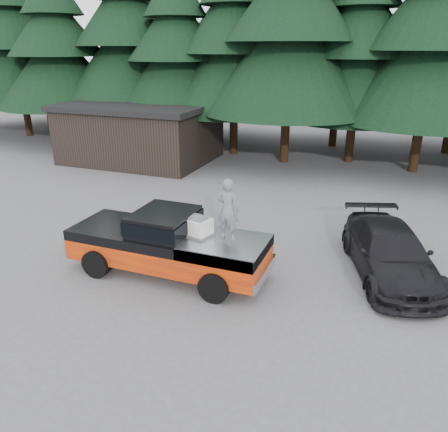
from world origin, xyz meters
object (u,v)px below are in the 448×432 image
(man_on_bed, at_px, (228,209))
(parked_car, at_px, (390,252))
(pickup_truck, at_px, (169,252))
(utility_building, at_px, (141,132))
(air_compressor, at_px, (198,227))

(man_on_bed, xyz_separation_m, parked_car, (4.25, 2.08, -1.48))
(pickup_truck, distance_m, man_on_bed, 2.37)
(pickup_truck, relative_size, utility_building, 0.71)
(air_compressor, xyz_separation_m, man_on_bed, (0.88, 0.07, 0.63))
(air_compressor, bearing_deg, utility_building, 143.39)
(utility_building, bearing_deg, pickup_truck, -55.79)
(air_compressor, distance_m, utility_building, 14.85)
(pickup_truck, height_order, man_on_bed, man_on_bed)
(air_compressor, bearing_deg, man_on_bed, 20.60)
(utility_building, bearing_deg, air_compressor, -52.67)
(utility_building, bearing_deg, parked_car, -34.34)
(pickup_truck, relative_size, parked_car, 1.21)
(man_on_bed, relative_size, parked_car, 0.35)
(air_compressor, bearing_deg, pickup_truck, -158.86)
(air_compressor, height_order, man_on_bed, man_on_bed)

